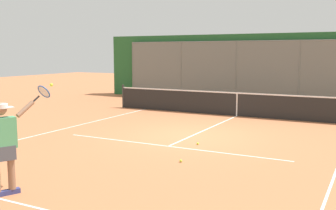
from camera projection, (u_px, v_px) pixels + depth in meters
The scene contains 8 objects.
ground_plane at pixel (192, 136), 12.36m from camera, with size 60.00×60.00×0.00m, color #B76B42.
court_line_markings at pixel (163, 148), 10.72m from camera, with size 8.65×10.91×0.01m.
fence_backdrop at pixel (270, 68), 20.63m from camera, with size 18.90×1.37×3.52m.
tennis_net at pixel (237, 104), 16.17m from camera, with size 11.12×0.09×1.07m.
tennis_player at pixel (3, 142), 7.10m from camera, with size 0.54×1.37×1.96m.
tennis_ball_near_baseline at pixel (12, 153), 10.12m from camera, with size 0.07×0.07×0.07m, color #D6E042.
tennis_ball_near_net at pixel (181, 161), 9.38m from camera, with size 0.07×0.07×0.07m, color #C1D138.
tennis_ball_by_sideline at pixel (198, 144), 11.16m from camera, with size 0.07×0.07×0.07m, color #CCDB33.
Camera 1 is at (-4.98, 11.08, 2.55)m, focal length 42.86 mm.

